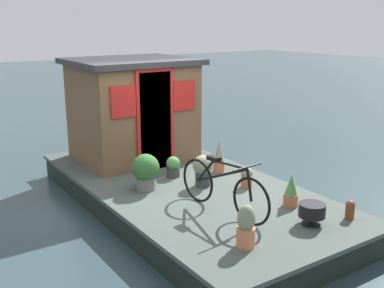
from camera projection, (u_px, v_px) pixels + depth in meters
name	position (u px, v px, depth m)	size (l,w,h in m)	color
ground_plane	(185.00, 207.00, 7.57)	(60.00, 60.00, 0.00)	#2D4247
houseboat_deck	(185.00, 195.00, 7.52)	(5.77, 2.80, 0.41)	#424C47
houseboat_cabin	(133.00, 109.00, 8.64)	(1.88, 2.17, 1.86)	brown
bicycle	(223.00, 187.00, 6.25)	(1.67, 0.50, 0.77)	black
potted_plant_sage	(173.00, 167.00, 7.75)	(0.23, 0.23, 0.35)	#38383D
potted_plant_lavender	(246.00, 227.00, 5.32)	(0.22, 0.22, 0.52)	#C6754C
potted_plant_ivy	(146.00, 171.00, 7.11)	(0.43, 0.43, 0.57)	slate
potted_plant_fern	(203.00, 169.00, 7.28)	(0.32, 0.32, 0.50)	#38383D
potted_plant_basil	(219.00, 156.00, 7.98)	(0.19, 0.19, 0.57)	#B2603D
potted_plant_succulent	(291.00, 191.00, 6.50)	(0.21, 0.21, 0.46)	#B2603D
potted_plant_mint	(247.00, 177.00, 7.26)	(0.19, 0.19, 0.32)	#B2603D
charcoal_grill	(312.00, 211.00, 5.92)	(0.34, 0.34, 0.28)	black
mooring_bollard	(350.00, 209.00, 6.10)	(0.13, 0.13, 0.26)	brown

